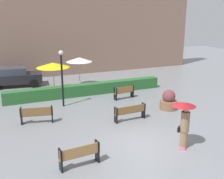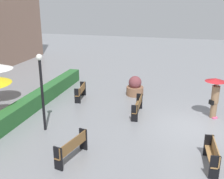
# 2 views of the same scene
# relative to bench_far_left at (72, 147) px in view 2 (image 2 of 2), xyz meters

# --- Properties ---
(ground_plane) EXTENTS (60.00, 60.00, 0.00)m
(ground_plane) POSITION_rel_bench_far_left_xyz_m (4.05, -4.39, -0.54)
(ground_plane) COLOR gray
(bench_far_left) EXTENTS (1.74, 0.70, 0.91)m
(bench_far_left) POSITION_rel_bench_far_left_xyz_m (0.00, 0.00, 0.00)
(bench_far_left) COLOR brown
(bench_far_left) RESTS_ON ground
(bench_near_left) EXTENTS (1.63, 0.46, 0.89)m
(bench_near_left) POSITION_rel_bench_far_left_xyz_m (0.87, -5.05, -0.01)
(bench_near_left) COLOR #9E7242
(bench_near_left) RESTS_ON ground
(bench_mid_center) EXTENTS (1.87, 0.39, 0.87)m
(bench_mid_center) POSITION_rel_bench_far_left_xyz_m (4.78, -1.63, -0.01)
(bench_mid_center) COLOR brown
(bench_mid_center) RESTS_ON ground
(bench_back_row) EXTENTS (1.54, 0.53, 0.89)m
(bench_back_row) POSITION_rel_bench_far_left_xyz_m (6.21, 2.07, -0.02)
(bench_back_row) COLOR olive
(bench_back_row) RESTS_ON ground
(pedestrian_with_umbrella) EXTENTS (1.01, 1.01, 2.10)m
(pedestrian_with_umbrella) POSITION_rel_bench_far_left_xyz_m (5.44, -5.37, 0.84)
(pedestrian_with_umbrella) COLOR #8C6B4C
(pedestrian_with_umbrella) RESTS_ON ground
(planter_pot) EXTENTS (1.06, 1.06, 1.23)m
(planter_pot) POSITION_rel_bench_far_left_xyz_m (7.80, -0.91, -0.01)
(planter_pot) COLOR brown
(planter_pot) RESTS_ON ground
(lamp_post) EXTENTS (0.28, 0.28, 3.57)m
(lamp_post) POSITION_rel_bench_far_left_xyz_m (1.96, 2.21, 1.68)
(lamp_post) COLOR black
(lamp_post) RESTS_ON ground
(hedge_strip) EXTENTS (11.57, 0.70, 0.82)m
(hedge_strip) POSITION_rel_bench_far_left_xyz_m (4.13, 4.01, -0.13)
(hedge_strip) COLOR #28602D
(hedge_strip) RESTS_ON ground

